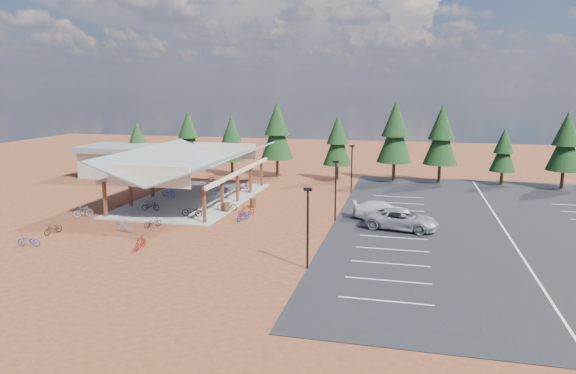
{
  "coord_description": "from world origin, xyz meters",
  "views": [
    {
      "loc": [
        10.88,
        -39.9,
        11.11
      ],
      "look_at": [
        0.71,
        2.78,
        2.58
      ],
      "focal_mm": 32.0,
      "sensor_mm": 36.0,
      "label": 1
    }
  ],
  "objects_px": {
    "bike_4": "(192,211)",
    "bike_6": "(221,189)",
    "bike_1": "(151,202)",
    "bike_8": "(53,228)",
    "lamp_post_2": "(352,166)",
    "trash_bin_1": "(253,203)",
    "bike_5": "(216,196)",
    "bike_pavilion": "(193,162)",
    "lamp_post_1": "(336,186)",
    "bike_13": "(125,225)",
    "car_2": "(401,219)",
    "trash_bin_0": "(226,207)",
    "outbuilding": "(126,160)",
    "bike_11": "(140,243)",
    "car_3": "(382,210)",
    "bike_7": "(243,187)",
    "bike_2": "(169,192)",
    "bike_9": "(83,211)",
    "bike_16": "(227,205)",
    "bike_3": "(211,180)",
    "bike_10": "(29,241)",
    "bike_12": "(153,222)",
    "bike_14": "(243,215)",
    "bike_15": "(246,211)",
    "lamp_post_0": "(308,222)",
    "bike_0": "(150,206)"
  },
  "relations": [
    {
      "from": "bike_10",
      "to": "bike_3",
      "type": "bearing_deg",
      "value": 165.12
    },
    {
      "from": "bike_11",
      "to": "car_3",
      "type": "xyz_separation_m",
      "value": [
        15.9,
        12.58,
        0.28
      ]
    },
    {
      "from": "bike_10",
      "to": "bike_16",
      "type": "xyz_separation_m",
      "value": [
        9.92,
        13.55,
        0.03
      ]
    },
    {
      "from": "bike_5",
      "to": "bike_12",
      "type": "height_order",
      "value": "bike_5"
    },
    {
      "from": "lamp_post_2",
      "to": "car_3",
      "type": "height_order",
      "value": "lamp_post_2"
    },
    {
      "from": "bike_15",
      "to": "lamp_post_0",
      "type": "bearing_deg",
      "value": 169.82
    },
    {
      "from": "lamp_post_0",
      "to": "bike_0",
      "type": "xyz_separation_m",
      "value": [
        -16.78,
        11.31,
        -2.46
      ]
    },
    {
      "from": "lamp_post_1",
      "to": "bike_1",
      "type": "xyz_separation_m",
      "value": [
        -17.52,
        0.81,
        -2.42
      ]
    },
    {
      "from": "bike_4",
      "to": "outbuilding",
      "type": "bearing_deg",
      "value": 45.93
    },
    {
      "from": "bike_4",
      "to": "car_2",
      "type": "height_order",
      "value": "car_2"
    },
    {
      "from": "bike_4",
      "to": "bike_13",
      "type": "relative_size",
      "value": 1.08
    },
    {
      "from": "outbuilding",
      "to": "bike_11",
      "type": "distance_m",
      "value": 31.83
    },
    {
      "from": "bike_6",
      "to": "bike_5",
      "type": "bearing_deg",
      "value": -161.62
    },
    {
      "from": "bike_pavilion",
      "to": "bike_4",
      "type": "relative_size",
      "value": 10.2
    },
    {
      "from": "trash_bin_0",
      "to": "bike_5",
      "type": "relative_size",
      "value": 0.5
    },
    {
      "from": "lamp_post_2",
      "to": "bike_15",
      "type": "relative_size",
      "value": 3.31
    },
    {
      "from": "bike_13",
      "to": "bike_5",
      "type": "bearing_deg",
      "value": 178.68
    },
    {
      "from": "outbuilding",
      "to": "lamp_post_2",
      "type": "xyz_separation_m",
      "value": [
        29.0,
        -4.0,
        0.95
      ]
    },
    {
      "from": "bike_10",
      "to": "bike_13",
      "type": "relative_size",
      "value": 0.97
    },
    {
      "from": "bike_11",
      "to": "lamp_post_1",
      "type": "bearing_deg",
      "value": 40.95
    },
    {
      "from": "bike_3",
      "to": "bike_11",
      "type": "height_order",
      "value": "bike_3"
    },
    {
      "from": "bike_16",
      "to": "car_3",
      "type": "bearing_deg",
      "value": 83.22
    },
    {
      "from": "bike_6",
      "to": "bike_7",
      "type": "distance_m",
      "value": 2.37
    },
    {
      "from": "trash_bin_0",
      "to": "bike_14",
      "type": "distance_m",
      "value": 3.44
    },
    {
      "from": "trash_bin_1",
      "to": "bike_5",
      "type": "height_order",
      "value": "bike_5"
    },
    {
      "from": "lamp_post_2",
      "to": "bike_10",
      "type": "height_order",
      "value": "lamp_post_2"
    },
    {
      "from": "trash_bin_1",
      "to": "bike_1",
      "type": "height_order",
      "value": "bike_1"
    },
    {
      "from": "bike_pavilion",
      "to": "trash_bin_0",
      "type": "distance_m",
      "value": 7.39
    },
    {
      "from": "lamp_post_2",
      "to": "bike_7",
      "type": "relative_size",
      "value": 2.99
    },
    {
      "from": "lamp_post_1",
      "to": "bike_14",
      "type": "relative_size",
      "value": 2.93
    },
    {
      "from": "bike_pavilion",
      "to": "bike_11",
      "type": "relative_size",
      "value": 12.1
    },
    {
      "from": "bike_1",
      "to": "bike_9",
      "type": "bearing_deg",
      "value": 154.27
    },
    {
      "from": "bike_pavilion",
      "to": "bike_16",
      "type": "height_order",
      "value": "bike_pavilion"
    },
    {
      "from": "bike_pavilion",
      "to": "bike_14",
      "type": "distance_m",
      "value": 10.55
    },
    {
      "from": "bike_11",
      "to": "bike_4",
      "type": "bearing_deg",
      "value": 89.49
    },
    {
      "from": "bike_12",
      "to": "car_2",
      "type": "distance_m",
      "value": 19.95
    },
    {
      "from": "bike_4",
      "to": "bike_6",
      "type": "bearing_deg",
      "value": 9.65
    },
    {
      "from": "trash_bin_0",
      "to": "bike_14",
      "type": "xyz_separation_m",
      "value": [
        2.41,
        -2.45,
        0.01
      ]
    },
    {
      "from": "bike_7",
      "to": "bike_13",
      "type": "bearing_deg",
      "value": 170.43
    },
    {
      "from": "bike_3",
      "to": "car_3",
      "type": "xyz_separation_m",
      "value": [
        20.11,
        -11.08,
        0.19
      ]
    },
    {
      "from": "bike_14",
      "to": "lamp_post_2",
      "type": "bearing_deg",
      "value": 77.83
    },
    {
      "from": "bike_1",
      "to": "bike_8",
      "type": "xyz_separation_m",
      "value": [
        -3.04,
        -9.8,
        -0.12
      ]
    },
    {
      "from": "bike_2",
      "to": "car_2",
      "type": "height_order",
      "value": "car_2"
    },
    {
      "from": "bike_6",
      "to": "bike_2",
      "type": "bearing_deg",
      "value": 130.04
    },
    {
      "from": "lamp_post_2",
      "to": "bike_6",
      "type": "relative_size",
      "value": 3.07
    },
    {
      "from": "bike_pavilion",
      "to": "trash_bin_1",
      "type": "xyz_separation_m",
      "value": [
        6.78,
        -1.85,
        -3.37
      ]
    },
    {
      "from": "trash_bin_1",
      "to": "bike_16",
      "type": "bearing_deg",
      "value": -136.98
    },
    {
      "from": "bike_2",
      "to": "bike_13",
      "type": "height_order",
      "value": "bike_2"
    },
    {
      "from": "lamp_post_1",
      "to": "car_2",
      "type": "relative_size",
      "value": 0.9
    },
    {
      "from": "bike_12",
      "to": "bike_14",
      "type": "height_order",
      "value": "bike_14"
    }
  ]
}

